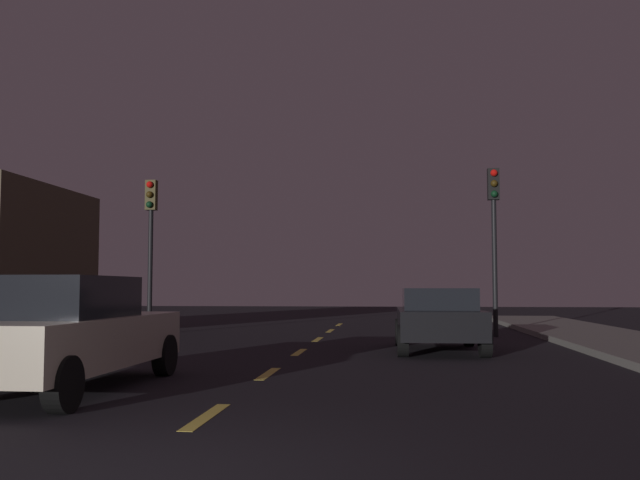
{
  "coord_description": "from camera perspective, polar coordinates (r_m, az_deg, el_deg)",
  "views": [
    {
      "loc": [
        2.0,
        -4.93,
        1.39
      ],
      "look_at": [
        0.03,
        14.31,
        2.69
      ],
      "focal_mm": 39.66,
      "sensor_mm": 36.0,
      "label": 1
    }
  ],
  "objects": [
    {
      "name": "lane_stripe_fifth",
      "position": [
        19.09,
        -0.18,
        -8.01
      ],
      "size": [
        0.16,
        1.6,
        0.01
      ],
      "primitive_type": "cube",
      "color": "#EACC4C",
      "rests_on": "ground_plane"
    },
    {
      "name": "lane_stripe_seventh",
      "position": [
        26.65,
        1.56,
        -6.83
      ],
      "size": [
        0.16,
        1.6,
        0.01
      ],
      "primitive_type": "cube",
      "color": "#EACC4C",
      "rests_on": "ground_plane"
    },
    {
      "name": "lane_stripe_sixth",
      "position": [
        22.86,
        0.84,
        -7.33
      ],
      "size": [
        0.16,
        1.6,
        0.01
      ],
      "primitive_type": "cube",
      "color": "#EACC4C",
      "rests_on": "ground_plane"
    },
    {
      "name": "car_stopped_ahead",
      "position": [
        15.77,
        9.54,
        -6.25
      ],
      "size": [
        1.88,
        3.91,
        1.37
      ],
      "color": "black",
      "rests_on": "ground_plane"
    },
    {
      "name": "lane_stripe_second",
      "position": [
        7.92,
        -9.16,
        -13.87
      ],
      "size": [
        0.16,
        1.6,
        0.01
      ],
      "primitive_type": "cube",
      "color": "#EACC4C",
      "rests_on": "ground_plane"
    },
    {
      "name": "lane_stripe_fourth",
      "position": [
        15.33,
        -1.69,
        -9.03
      ],
      "size": [
        0.16,
        1.6,
        0.01
      ],
      "primitive_type": "cube",
      "color": "#EACC4C",
      "rests_on": "ground_plane"
    },
    {
      "name": "traffic_signal_left",
      "position": [
        21.68,
        -13.51,
        1.15
      ],
      "size": [
        0.32,
        0.38,
        4.6
      ],
      "color": "black",
      "rests_on": "ground_plane"
    },
    {
      "name": "ground_plane",
      "position": [
        12.18,
        -3.7,
        -10.39
      ],
      "size": [
        80.0,
        80.0,
        0.0
      ],
      "primitive_type": "plane",
      "color": "black"
    },
    {
      "name": "car_adjacent_lane",
      "position": [
        10.25,
        -20.19,
        -7.01
      ],
      "size": [
        1.99,
        4.53,
        1.54
      ],
      "color": "beige",
      "rests_on": "ground_plane"
    },
    {
      "name": "traffic_signal_right",
      "position": [
        20.67,
        13.86,
        1.73
      ],
      "size": [
        0.32,
        0.38,
        4.78
      ],
      "color": "black",
      "rests_on": "ground_plane"
    },
    {
      "name": "lane_stripe_third",
      "position": [
        11.59,
        -4.2,
        -10.7
      ],
      "size": [
        0.16,
        1.6,
        0.01
      ],
      "primitive_type": "cube",
      "color": "#EACC4C",
      "rests_on": "ground_plane"
    }
  ]
}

